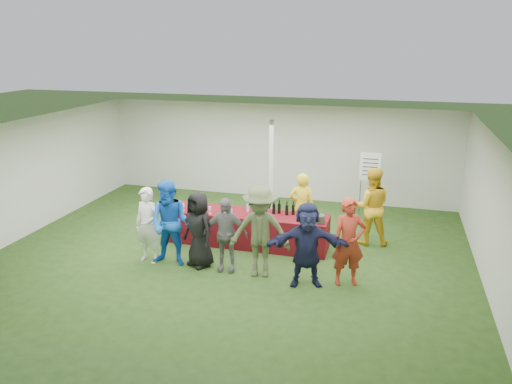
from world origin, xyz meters
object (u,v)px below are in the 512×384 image
(serving_table, at_px, (247,229))
(customer_6, at_px, (349,242))
(dump_bucket, at_px, (319,219))
(customer_4, at_px, (260,232))
(customer_0, at_px, (148,225))
(staff_back, at_px, (371,206))
(customer_1, at_px, (170,224))
(staff_pourer, at_px, (302,207))
(customer_3, at_px, (225,234))
(customer_5, at_px, (307,245))
(wine_list_sign, at_px, (370,172))
(customer_2, at_px, (199,229))

(serving_table, bearing_deg, customer_6, -29.23)
(dump_bucket, height_order, customer_4, customer_4)
(customer_6, bearing_deg, customer_0, 161.34)
(serving_table, bearing_deg, staff_back, 16.90)
(dump_bucket, xyz_separation_m, customer_1, (-2.82, -1.18, 0.05))
(serving_table, distance_m, staff_pourer, 1.32)
(customer_6, bearing_deg, customer_3, 161.15)
(customer_5, bearing_deg, dump_bucket, 73.92)
(serving_table, height_order, staff_pourer, staff_pourer)
(customer_4, bearing_deg, customer_1, 173.39)
(wine_list_sign, relative_size, staff_back, 1.02)
(customer_1, bearing_deg, customer_6, 0.60)
(dump_bucket, distance_m, customer_2, 2.50)
(customer_0, height_order, customer_6, customer_6)
(serving_table, relative_size, customer_2, 2.30)
(customer_2, xyz_separation_m, customer_4, (1.30, -0.10, 0.12))
(dump_bucket, bearing_deg, staff_pourer, 123.18)
(staff_pourer, xyz_separation_m, customer_1, (-2.31, -1.96, 0.09))
(staff_pourer, height_order, staff_back, staff_back)
(wine_list_sign, xyz_separation_m, customer_0, (-4.21, -3.53, -0.52))
(customer_0, xyz_separation_m, customer_5, (3.32, -0.15, 0.02))
(wine_list_sign, relative_size, staff_pourer, 1.13)
(customer_2, distance_m, customer_3, 0.58)
(customer_3, xyz_separation_m, customer_6, (2.39, 0.04, 0.09))
(wine_list_sign, height_order, customer_4, customer_4)
(customer_0, relative_size, customer_1, 0.89)
(customer_6, bearing_deg, staff_pourer, 103.49)
(wine_list_sign, height_order, customer_1, wine_list_sign)
(dump_bucket, distance_m, staff_pourer, 0.93)
(serving_table, distance_m, customer_3, 1.41)
(serving_table, xyz_separation_m, customer_5, (1.61, -1.54, 0.43))
(staff_back, bearing_deg, customer_1, 19.62)
(customer_1, relative_size, customer_3, 1.17)
(wine_list_sign, xyz_separation_m, customer_1, (-3.69, -3.54, -0.43))
(staff_back, relative_size, customer_4, 0.98)
(customer_5, bearing_deg, staff_back, 51.34)
(customer_2, bearing_deg, staff_pourer, 76.88)
(customer_0, relative_size, customer_5, 0.98)
(customer_1, bearing_deg, customer_5, -3.71)
(serving_table, height_order, dump_bucket, dump_bucket)
(customer_0, bearing_deg, wine_list_sign, 50.07)
(wine_list_sign, xyz_separation_m, customer_3, (-2.54, -3.49, -0.56))
(staff_pourer, relative_size, customer_3, 1.06)
(serving_table, bearing_deg, customer_2, -115.60)
(staff_back, height_order, customer_4, customer_4)
(customer_4, bearing_deg, wine_list_sign, 56.27)
(customer_4, xyz_separation_m, customer_5, (0.93, -0.13, -0.10))
(customer_0, bearing_deg, dump_bucket, 29.44)
(serving_table, xyz_separation_m, wine_list_sign, (2.50, 2.14, 0.94))
(customer_1, relative_size, customer_4, 0.98)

